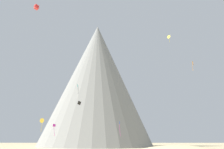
# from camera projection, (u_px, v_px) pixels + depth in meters

# --- Properties ---
(rock_massif) EXTENTS (74.02, 74.02, 61.35)m
(rock_massif) POSITION_uv_depth(u_px,v_px,m) (94.00, 88.00, 110.11)
(rock_massif) COLOR gray
(rock_massif) RESTS_ON ground_plane
(kite_yellow_high) EXTENTS (1.22, 1.23, 2.89)m
(kite_yellow_high) POSITION_uv_depth(u_px,v_px,m) (169.00, 37.00, 84.66)
(kite_yellow_high) COLOR yellow
(kite_orange_high) EXTENTS (0.64, 0.50, 3.62)m
(kite_orange_high) POSITION_uv_depth(u_px,v_px,m) (193.00, 64.00, 81.80)
(kite_orange_high) COLOR orange
(kite_black_low) EXTENTS (0.89, 0.98, 1.07)m
(kite_black_low) POSITION_uv_depth(u_px,v_px,m) (79.00, 103.00, 59.84)
(kite_black_low) COLOR black
(kite_teal_mid) EXTENTS (0.50, 0.66, 3.22)m
(kite_teal_mid) POSITION_uv_depth(u_px,v_px,m) (78.00, 87.00, 78.03)
(kite_teal_mid) COLOR teal
(kite_blue_low) EXTENTS (0.48, 0.71, 5.20)m
(kite_blue_low) POSITION_uv_depth(u_px,v_px,m) (120.00, 126.00, 81.18)
(kite_blue_low) COLOR blue
(kite_magenta_low) EXTENTS (0.80, 0.62, 3.71)m
(kite_magenta_low) POSITION_uv_depth(u_px,v_px,m) (54.00, 127.00, 68.58)
(kite_magenta_low) COLOR #D1339E
(kite_gold_low) EXTENTS (1.59, 0.74, 4.36)m
(kite_gold_low) POSITION_uv_depth(u_px,v_px,m) (42.00, 121.00, 74.07)
(kite_gold_low) COLOR gold
(kite_red_high) EXTENTS (1.37, 1.37, 1.10)m
(kite_red_high) POSITION_uv_depth(u_px,v_px,m) (36.00, 7.00, 55.75)
(kite_red_high) COLOR red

